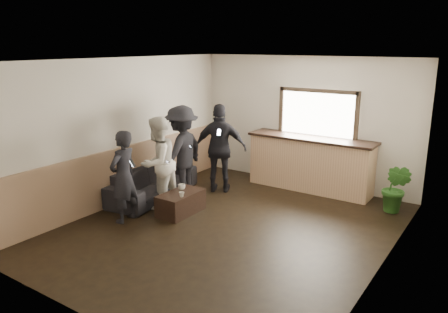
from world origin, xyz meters
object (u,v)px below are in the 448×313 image
Objects in this scene: person_d at (220,148)px; cup_a at (182,187)px; person_c at (182,152)px; person_b at (158,163)px; coffee_table at (181,203)px; cup_b at (182,194)px; person_a at (123,177)px; bar_counter at (311,160)px; potted_plant at (396,188)px; sofa at (153,182)px.

cup_a is at bearing 62.38° from person_d.
cup_a is 1.39m from person_d.
cup_a is 0.93m from person_c.
cup_a is 0.64m from person_b.
coffee_table is at bearing -58.77° from cup_a.
coffee_table is 6.77× the size of cup_a.
cup_b is at bearing -44.65° from coffee_table.
person_d is at bearing 162.33° from person_a.
coffee_table is 0.51× the size of person_b.
potted_plant is (1.85, -0.38, -0.17)m from bar_counter.
cup_a is 3.96m from potted_plant.
person_d reaches higher than sofa.
cup_b is at bearing 125.77° from person_a.
bar_counter is at bearing 61.74° from coffee_table.
person_b is 0.74m from person_c.
cup_b is at bearing -114.22° from bar_counter.
person_c reaches higher than cup_a.
coffee_table is at bearing 135.35° from cup_b.
person_a is at bearing 49.68° from person_d.
person_d is at bearing -166.63° from potted_plant.
cup_a is at bearing 121.23° from coffee_table.
bar_counter reaches higher than cup_a.
sofa is 4.69m from potted_plant.
bar_counter is 1.54× the size of person_b.
sofa is 16.23× the size of cup_a.
person_b is at bearing -149.88° from potted_plant.
person_d reaches higher than person_b.
person_b reaches higher than potted_plant.
person_a is at bearing -120.13° from bar_counter.
person_d is (0.48, 2.26, 0.12)m from person_a.
person_a reaches higher than potted_plant.
bar_counter is 1.45× the size of person_d.
person_d reaches higher than coffee_table.
cup_a is 1.36× the size of cup_b.
person_a is at bearing -7.25° from person_b.
person_c is at bearing 26.31° from person_d.
person_c is at bearing -57.32° from sofa.
person_c reaches higher than person_b.
bar_counter is 1.90m from potted_plant.
cup_a is at bearing 34.19° from person_c.
potted_plant is (3.26, 2.25, 0.27)m from coffee_table.
bar_counter is at bearing 65.78° from cup_b.
sofa is 1.38m from person_a.
sofa is (-2.45, -2.25, -0.33)m from bar_counter.
person_d is (0.45, 1.42, 0.05)m from person_b.
person_d reaches higher than cup_b.
cup_b is 0.05× the size of person_d.
person_b is (-0.72, 0.19, 0.43)m from cup_b.
cup_a is (0.95, -0.24, 0.14)m from sofa.
person_d is at bearing 99.35° from cup_b.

